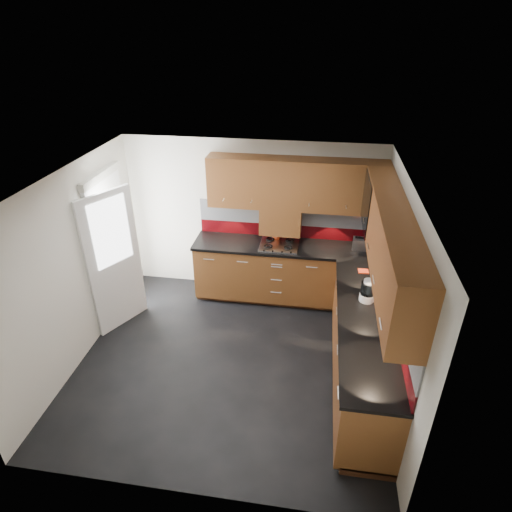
% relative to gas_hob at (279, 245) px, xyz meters
% --- Properties ---
extents(room, '(4.00, 3.80, 2.64)m').
position_rel_gas_hob_xyz_m(room, '(-0.45, -1.47, 0.54)').
color(room, black).
extents(base_cabinets, '(2.70, 3.20, 0.95)m').
position_rel_gas_hob_xyz_m(base_cabinets, '(0.62, -0.75, -0.52)').
color(base_cabinets, '#5E3115').
rests_on(base_cabinets, room).
extents(countertop, '(2.72, 3.22, 0.04)m').
position_rel_gas_hob_xyz_m(countertop, '(0.60, -0.77, -0.03)').
color(countertop, black).
rests_on(countertop, base_cabinets).
extents(backsplash, '(2.70, 3.20, 0.54)m').
position_rel_gas_hob_xyz_m(backsplash, '(0.83, -0.54, 0.26)').
color(backsplash, maroon).
rests_on(backsplash, countertop).
extents(upper_cabinets, '(2.50, 3.20, 0.72)m').
position_rel_gas_hob_xyz_m(upper_cabinets, '(0.78, -0.69, 0.88)').
color(upper_cabinets, '#5E3115').
rests_on(upper_cabinets, room).
extents(extractor_hood, '(0.60, 0.33, 0.40)m').
position_rel_gas_hob_xyz_m(extractor_hood, '(-0.00, 0.17, 0.33)').
color(extractor_hood, '#5E3115').
rests_on(extractor_hood, room).
extents(glass_cabinet, '(0.32, 0.80, 0.66)m').
position_rel_gas_hob_xyz_m(glass_cabinet, '(1.26, -0.40, 0.91)').
color(glass_cabinet, black).
rests_on(glass_cabinet, room).
extents(back_door, '(0.42, 1.19, 2.04)m').
position_rel_gas_hob_xyz_m(back_door, '(-2.23, -0.72, 0.08)').
color(back_door, white).
rests_on(back_door, room).
extents(gas_hob, '(0.56, 0.49, 0.04)m').
position_rel_gas_hob_xyz_m(gas_hob, '(0.00, 0.00, 0.00)').
color(gas_hob, silver).
rests_on(gas_hob, countertop).
extents(utensil_pot, '(0.12, 0.12, 0.43)m').
position_rel_gas_hob_xyz_m(utensil_pot, '(-0.07, 0.20, 0.08)').
color(utensil_pot, red).
rests_on(utensil_pot, countertop).
extents(toaster, '(0.25, 0.17, 0.18)m').
position_rel_gas_hob_xyz_m(toaster, '(1.18, 0.08, 0.07)').
color(toaster, silver).
rests_on(toaster, countertop).
extents(food_processor, '(0.17, 0.17, 0.29)m').
position_rel_gas_hob_xyz_m(food_processor, '(1.17, -1.23, 0.12)').
color(food_processor, white).
rests_on(food_processor, countertop).
extents(paper_towel, '(0.16, 0.16, 0.26)m').
position_rel_gas_hob_xyz_m(paper_towel, '(1.23, -1.20, 0.12)').
color(paper_towel, white).
rests_on(paper_towel, countertop).
extents(orange_cloth, '(0.14, 0.12, 0.01)m').
position_rel_gas_hob_xyz_m(orange_cloth, '(1.18, -0.56, -0.01)').
color(orange_cloth, '#EF3E1A').
rests_on(orange_cloth, countertop).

